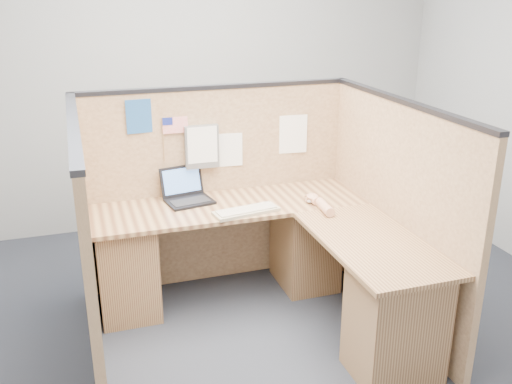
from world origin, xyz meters
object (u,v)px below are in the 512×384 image
object	(u,v)px
mouse	(312,200)
l_desk	(271,267)
laptop	(188,192)
keyboard	(246,211)

from	to	relation	value
mouse	l_desk	bearing A→B (deg)	-149.18
laptop	mouse	bearing A→B (deg)	-31.85
l_desk	mouse	bearing A→B (deg)	30.82
mouse	keyboard	bearing A→B (deg)	-174.93
keyboard	mouse	distance (m)	0.51
keyboard	mouse	size ratio (longest dim) A/B	4.80
l_desk	laptop	size ratio (longest dim) A/B	5.45
l_desk	keyboard	world-z (taller)	keyboard
keyboard	l_desk	bearing A→B (deg)	-67.33
l_desk	keyboard	size ratio (longest dim) A/B	4.10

